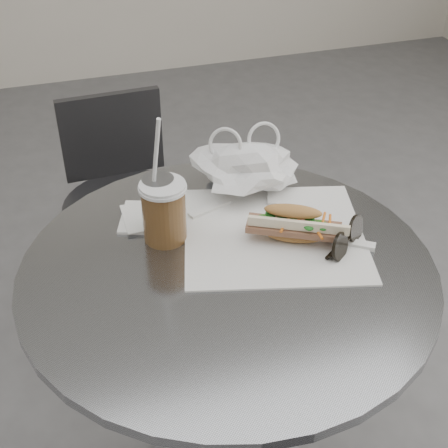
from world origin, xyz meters
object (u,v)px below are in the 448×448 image
object	(u,v)px
sunglasses	(346,239)
iced_coffee	(164,210)
drink_can	(160,206)
chair_far	(130,234)
banh_mi	(293,224)
cafe_table	(227,367)

from	to	relation	value
sunglasses	iced_coffee	bearing A→B (deg)	118.61
iced_coffee	sunglasses	world-z (taller)	iced_coffee
drink_can	iced_coffee	bearing A→B (deg)	-79.42
chair_far	banh_mi	xyz separation A→B (m)	(0.22, -0.68, 0.45)
iced_coffee	drink_can	world-z (taller)	iced_coffee
banh_mi	drink_can	world-z (taller)	drink_can
banh_mi	sunglasses	size ratio (longest dim) A/B	2.11
chair_far	banh_mi	bearing A→B (deg)	105.69
chair_far	iced_coffee	bearing A→B (deg)	87.04
chair_far	banh_mi	distance (m)	0.85
banh_mi	sunglasses	xyz separation A→B (m)	(0.09, -0.05, -0.02)
chair_far	banh_mi	size ratio (longest dim) A/B	3.15
cafe_table	sunglasses	xyz separation A→B (m)	(0.23, -0.02, 0.30)
banh_mi	iced_coffee	distance (m)	0.24
sunglasses	drink_can	size ratio (longest dim) A/B	0.89
iced_coffee	drink_can	distance (m)	0.02
cafe_table	chair_far	bearing A→B (deg)	96.33
banh_mi	iced_coffee	xyz separation A→B (m)	(-0.23, 0.08, 0.03)
chair_far	sunglasses	xyz separation A→B (m)	(0.31, -0.74, 0.43)
cafe_table	drink_can	size ratio (longest dim) A/B	6.22
iced_coffee	drink_can	size ratio (longest dim) A/B	2.14
cafe_table	drink_can	distance (m)	0.37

